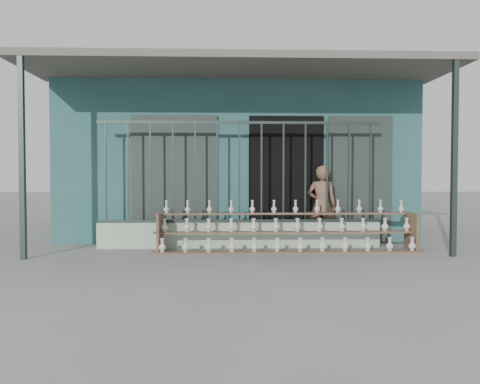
{
  "coord_description": "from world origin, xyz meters",
  "views": [
    {
      "loc": [
        -0.28,
        -6.99,
        1.28
      ],
      "look_at": [
        0.0,
        1.0,
        1.0
      ],
      "focal_mm": 35.0,
      "sensor_mm": 36.0,
      "label": 1
    }
  ],
  "objects": [
    {
      "name": "parapet_wall",
      "position": [
        0.0,
        1.3,
        0.23
      ],
      "size": [
        5.0,
        0.2,
        0.45
      ],
      "primitive_type": "cube",
      "color": "#A8C4A8",
      "rests_on": "ground"
    },
    {
      "name": "security_fence",
      "position": [
        -0.0,
        1.3,
        1.35
      ],
      "size": [
        5.0,
        0.04,
        1.8
      ],
      "color": "#283330",
      "rests_on": "parapet_wall"
    },
    {
      "name": "ground",
      "position": [
        0.0,
        0.0,
        0.0
      ],
      "size": [
        60.0,
        60.0,
        0.0
      ],
      "primitive_type": "plane",
      "color": "slate"
    },
    {
      "name": "elderly_woman",
      "position": [
        1.53,
        1.57,
        0.73
      ],
      "size": [
        0.62,
        0.5,
        1.47
      ],
      "primitive_type": "imported",
      "rotation": [
        0.0,
        0.0,
        2.83
      ],
      "color": "brown",
      "rests_on": "ground"
    },
    {
      "name": "workshop_building",
      "position": [
        0.0,
        4.23,
        1.62
      ],
      "size": [
        7.4,
        6.6,
        3.21
      ],
      "color": "#285555",
      "rests_on": "ground"
    },
    {
      "name": "shelf_rack",
      "position": [
        0.79,
        0.89,
        0.36
      ],
      "size": [
        4.5,
        0.68,
        0.85
      ],
      "color": "brown",
      "rests_on": "ground"
    }
  ]
}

